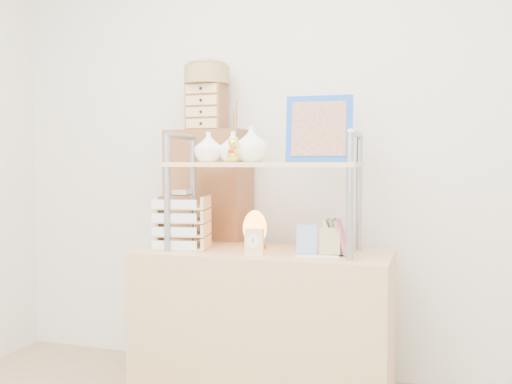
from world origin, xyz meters
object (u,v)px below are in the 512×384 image
(cabinet, at_px, (209,251))
(salt_lamp, at_px, (255,229))
(letter_tray, at_px, (183,225))
(desk, at_px, (263,329))

(cabinet, relative_size, salt_lamp, 7.19)
(letter_tray, distance_m, salt_lamp, 0.35)
(desk, xyz_separation_m, letter_tray, (-0.40, -0.04, 0.49))
(salt_lamp, bearing_deg, desk, -43.91)
(desk, relative_size, letter_tray, 4.16)
(desk, height_order, cabinet, cabinet)
(desk, distance_m, cabinet, 0.64)
(letter_tray, xyz_separation_m, salt_lamp, (0.34, 0.10, -0.02))
(desk, xyz_separation_m, cabinet, (-0.43, 0.37, 0.30))
(desk, bearing_deg, salt_lamp, 136.09)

